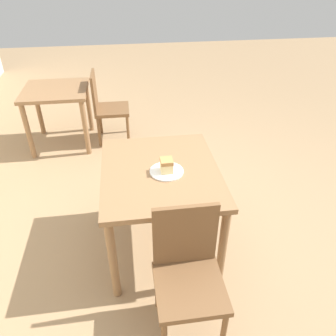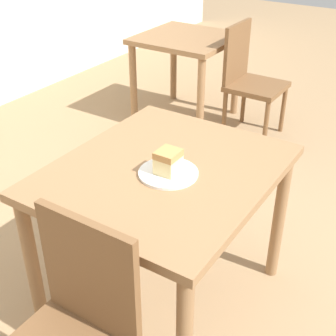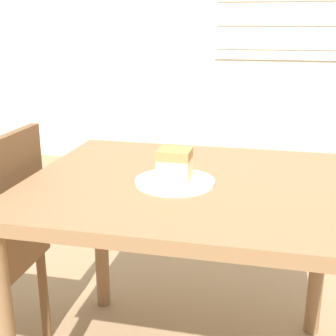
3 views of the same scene
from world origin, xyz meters
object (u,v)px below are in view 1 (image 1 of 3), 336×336
(dining_table_far, at_px, (57,99))
(plate, at_px, (167,171))
(chair_far_corner, at_px, (106,105))
(cake_slice, at_px, (167,165))
(dining_table_near, at_px, (160,181))
(chair_near_window, at_px, (188,271))

(dining_table_far, distance_m, plate, 2.23)
(chair_far_corner, xyz_separation_m, cake_slice, (-1.96, -0.50, 0.34))
(dining_table_near, height_order, dining_table_far, dining_table_near)
(dining_table_near, height_order, chair_near_window, chair_near_window)
(dining_table_far, height_order, chair_near_window, chair_near_window)
(dining_table_near, bearing_deg, dining_table_far, 28.28)
(cake_slice, bearing_deg, dining_table_far, 28.78)
(chair_far_corner, bearing_deg, cake_slice, -165.20)
(chair_near_window, bearing_deg, plate, 93.32)
(dining_table_near, distance_m, chair_far_corner, 1.99)
(dining_table_near, distance_m, chair_near_window, 0.73)
(dining_table_near, distance_m, dining_table_far, 2.17)
(dining_table_far, height_order, plate, plate)
(chair_near_window, relative_size, chair_far_corner, 1.00)
(dining_table_near, relative_size, chair_far_corner, 1.14)
(chair_near_window, xyz_separation_m, chair_far_corner, (2.63, 0.54, 0.00))
(chair_far_corner, distance_m, plate, 2.04)
(chair_near_window, xyz_separation_m, cake_slice, (0.66, 0.04, 0.34))
(dining_table_far, distance_m, chair_near_window, 2.84)
(chair_far_corner, relative_size, cake_slice, 9.04)
(chair_near_window, bearing_deg, cake_slice, 93.32)
(dining_table_far, bearing_deg, plate, -151.21)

